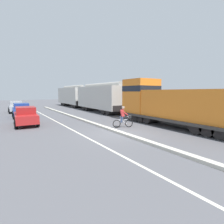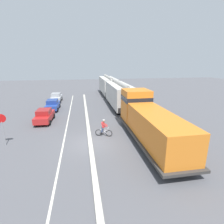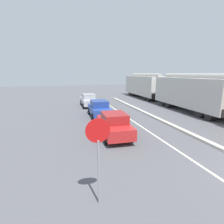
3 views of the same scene
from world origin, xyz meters
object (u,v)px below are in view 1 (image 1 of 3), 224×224
(locomotive, at_px, (169,105))
(cyclist, at_px, (123,118))
(hopper_car_middle, at_px, (73,96))
(parked_car_silver, at_px, (16,107))
(parked_car_red, at_px, (26,116))
(parked_car_blue, at_px, (21,110))
(hopper_car_lead, at_px, (101,98))

(locomotive, height_order, cyclist, locomotive)
(hopper_car_middle, bearing_deg, locomotive, -90.00)
(hopper_car_middle, xyz_separation_m, parked_car_silver, (-10.51, -5.47, -1.26))
(parked_car_red, xyz_separation_m, parked_car_blue, (0.18, 5.66, 0.00))
(hopper_car_lead, relative_size, parked_car_blue, 2.51)
(hopper_car_middle, bearing_deg, parked_car_blue, -132.57)
(locomotive, xyz_separation_m, cyclist, (-3.95, 1.36, -0.98))
(hopper_car_lead, distance_m, hopper_car_middle, 11.60)
(locomotive, xyz_separation_m, hopper_car_middle, (0.00, 23.76, 0.28))
(parked_car_red, relative_size, cyclist, 2.49)
(parked_car_silver, bearing_deg, parked_car_red, -89.96)
(locomotive, height_order, parked_car_silver, locomotive)
(hopper_car_middle, xyz_separation_m, parked_car_red, (-10.50, -16.90, -1.26))
(locomotive, height_order, hopper_car_lead, locomotive)
(hopper_car_middle, relative_size, cyclist, 6.18)
(locomotive, distance_m, cyclist, 4.29)
(locomotive, bearing_deg, parked_car_blue, 129.52)
(locomotive, distance_m, parked_car_silver, 21.11)
(parked_car_red, bearing_deg, hopper_car_lead, 26.79)
(locomotive, relative_size, hopper_car_middle, 1.10)
(parked_car_blue, height_order, cyclist, cyclist)
(hopper_car_middle, height_order, parked_car_red, hopper_car_middle)
(locomotive, distance_m, parked_car_red, 12.58)
(parked_car_red, bearing_deg, locomotive, -33.13)
(parked_car_blue, bearing_deg, parked_car_red, -91.79)
(locomotive, distance_m, parked_car_blue, 16.25)
(parked_car_silver, relative_size, cyclist, 2.45)
(parked_car_blue, relative_size, parked_car_silver, 1.01)
(parked_car_red, xyz_separation_m, cyclist, (6.55, -5.49, 0.00))
(hopper_car_lead, distance_m, parked_car_silver, 12.23)
(hopper_car_lead, relative_size, parked_car_silver, 2.52)
(hopper_car_middle, bearing_deg, parked_car_red, -121.85)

